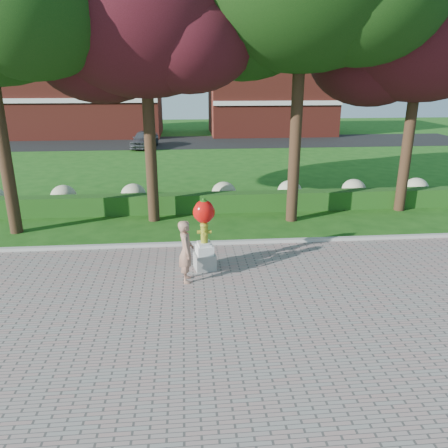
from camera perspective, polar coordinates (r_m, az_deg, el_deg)
name	(u,v)px	position (r m, az deg, el deg)	size (l,w,h in m)	color
ground	(214,285)	(12.21, -1.35, -7.99)	(100.00, 100.00, 0.00)	#194C13
walkway	(228,379)	(8.82, 0.50, -19.57)	(40.00, 14.00, 0.04)	gray
curb	(208,244)	(14.92, -2.13, -2.58)	(40.00, 0.18, 0.15)	#ADADA5
lawn_hedge	(203,203)	(18.61, -2.81, 2.81)	(24.00, 0.70, 0.80)	#234C15
hydrangea_row	(214,193)	(19.57, -1.27, 4.07)	(20.10, 1.10, 0.99)	#BFC395
street	(192,142)	(39.28, -4.14, 10.62)	(50.00, 8.00, 0.02)	black
building_left	(87,98)	(45.89, -17.47, 15.38)	(14.00, 8.00, 7.00)	maroon
building_right	(270,101)	(45.78, 6.04, 15.72)	(12.00, 8.00, 6.40)	maroon
tree_mid_left	(141,22)	(17.13, -10.80, 24.47)	(8.25, 7.04, 10.69)	black
tree_far_right	(419,36)	(19.75, 24.07, 21.50)	(7.88, 6.72, 10.21)	black
hydrant_sculpture	(204,232)	(12.70, -2.60, -1.07)	(0.69, 0.69, 2.18)	gray
woman	(186,251)	(12.06, -4.97, -3.57)	(0.65, 0.43, 1.78)	#A1715C
parked_car	(144,139)	(36.45, -10.35, 10.86)	(1.64, 4.09, 1.39)	#45474E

